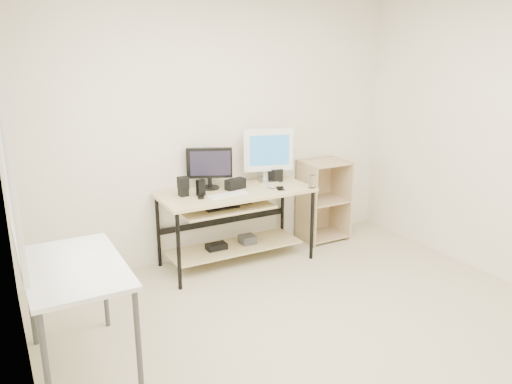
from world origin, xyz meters
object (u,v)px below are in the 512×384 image
Objects in this scene: side_table at (75,276)px; white_imac at (268,151)px; shelf_unit at (321,199)px; audio_controller at (201,188)px; desk at (234,212)px; black_monitor at (209,165)px.

white_imac is (2.13, 1.21, 0.40)m from side_table.
shelf_unit is 5.81× the size of audio_controller.
desk is 2.71× the size of white_imac.
audio_controller is (-1.51, -0.16, 0.38)m from shelf_unit.
audio_controller is (-0.81, -0.14, -0.24)m from white_imac.
black_monitor is 2.75× the size of audio_controller.
desk is 1.97m from side_table.
white_imac is (0.47, 0.15, 0.53)m from desk.
side_table is at bearing -116.25° from black_monitor.
white_imac is 0.86m from audio_controller.
side_table is (-1.65, -1.06, 0.13)m from desk.
desk is at bearing -12.78° from audio_controller.
black_monitor is 0.77× the size of white_imac.
desk is 9.69× the size of audio_controller.
black_monitor reaches higher than shelf_unit.
desk is at bearing -147.58° from white_imac.
shelf_unit is 1.44m from black_monitor.
desk is at bearing -172.23° from shelf_unit.
side_table is at bearing -135.15° from white_imac.
white_imac is at bearing 17.12° from desk.
audio_controller reaches higher than side_table.
black_monitor is (-1.34, 0.03, 0.53)m from shelf_unit.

